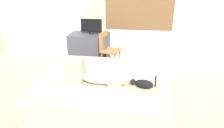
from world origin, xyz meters
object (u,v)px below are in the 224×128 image
(cat, at_px, (143,84))
(tv_monitor, at_px, (91,26))
(chair_by_desk, at_px, (108,48))
(bed, at_px, (104,92))
(desk, at_px, (90,49))
(person_lying, at_px, (94,75))
(cup, at_px, (105,33))

(cat, xyz_separation_m, tv_monitor, (-1.20, 1.92, 0.35))
(chair_by_desk, bearing_deg, bed, -82.76)
(desk, distance_m, chair_by_desk, 0.56)
(person_lying, height_order, cup, person_lying)
(cat, relative_size, desk, 0.40)
(cup, bearing_deg, tv_monitor, 172.64)
(tv_monitor, bearing_deg, desk, 180.00)
(person_lying, bearing_deg, desk, 106.53)
(desk, bearing_deg, bed, -68.55)
(chair_by_desk, bearing_deg, cup, 114.67)
(bed, distance_m, desk, 1.82)
(cup, height_order, chair_by_desk, chair_by_desk)
(cat, height_order, cup, cup)
(cat, distance_m, tv_monitor, 2.29)
(tv_monitor, xyz_separation_m, chair_by_desk, (0.42, -0.26, -0.41))
(desk, bearing_deg, chair_by_desk, -28.50)
(cat, relative_size, tv_monitor, 0.74)
(person_lying, distance_m, desk, 1.96)
(chair_by_desk, bearing_deg, person_lying, -87.43)
(person_lying, height_order, cat, person_lying)
(bed, bearing_deg, cat, -21.77)
(cat, bearing_deg, cup, 115.03)
(person_lying, bearing_deg, bed, 58.67)
(desk, relative_size, cup, 10.96)
(person_lying, xyz_separation_m, cup, (-0.17, 1.82, 0.16))
(tv_monitor, bearing_deg, person_lying, -75.29)
(chair_by_desk, bearing_deg, tv_monitor, 147.95)
(bed, bearing_deg, cup, 99.74)
(person_lying, bearing_deg, tv_monitor, 104.71)
(bed, height_order, person_lying, person_lying)
(tv_monitor, distance_m, chair_by_desk, 0.64)
(tv_monitor, bearing_deg, cat, -58.15)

